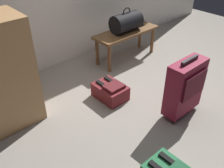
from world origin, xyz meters
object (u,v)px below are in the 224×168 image
object	(u,v)px
bench	(126,35)
side_cabinet	(1,75)
suitcase_upright_burgundy	(185,87)
duffel_bag_black	(126,22)
backpack_maroon	(110,91)
cell_phone	(140,24)

from	to	relation	value
bench	side_cabinet	xyz separation A→B (m)	(-1.85, -0.19, 0.19)
suitcase_upright_burgundy	side_cabinet	xyz separation A→B (m)	(-1.41, 1.11, 0.21)
bench	duffel_bag_black	xyz separation A→B (m)	(-0.01, 0.00, 0.20)
suitcase_upright_burgundy	backpack_maroon	bearing A→B (deg)	118.65
bench	suitcase_upright_burgundy	xyz separation A→B (m)	(-0.44, -1.30, -0.02)
duffel_bag_black	side_cabinet	world-z (taller)	side_cabinet
suitcase_upright_burgundy	side_cabinet	world-z (taller)	side_cabinet
cell_phone	backpack_maroon	world-z (taller)	cell_phone
bench	duffel_bag_black	bearing A→B (deg)	180.00
backpack_maroon	side_cabinet	world-z (taller)	side_cabinet
bench	backpack_maroon	xyz separation A→B (m)	(-0.83, -0.59, -0.27)
bench	duffel_bag_black	world-z (taller)	duffel_bag_black
duffel_bag_black	cell_phone	size ratio (longest dim) A/B	3.06
backpack_maroon	cell_phone	bearing A→B (deg)	28.73
bench	side_cabinet	distance (m)	1.87
bench	cell_phone	size ratio (longest dim) A/B	6.94
side_cabinet	bench	bearing A→B (deg)	5.92
cell_phone	suitcase_upright_burgundy	size ratio (longest dim) A/B	0.22
backpack_maroon	duffel_bag_black	bearing A→B (deg)	35.77
cell_phone	suitcase_upright_burgundy	bearing A→B (deg)	-119.79
suitcase_upright_burgundy	duffel_bag_black	bearing A→B (deg)	71.58
suitcase_upright_burgundy	bench	bearing A→B (deg)	71.23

